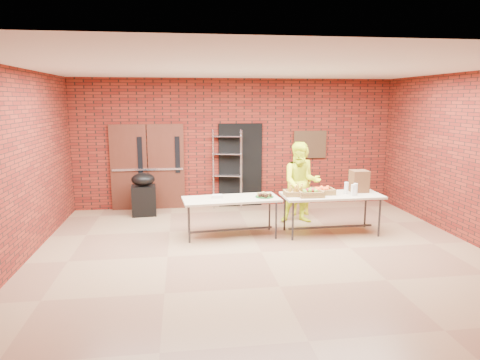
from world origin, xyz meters
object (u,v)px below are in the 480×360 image
Objects in this scene: wire_rack at (227,169)px; volunteer_man at (301,183)px; table_right at (332,198)px; covered_grill at (144,194)px; coffee_dispenser at (359,181)px; table_left at (231,201)px; volunteer_woman at (301,180)px.

volunteer_man is (1.45, -1.56, -0.09)m from wire_rack.
covered_grill reaches higher than table_right.
coffee_dispenser is 1.25m from volunteer_man.
volunteer_man reaches higher than table_left.
volunteer_woman is (1.79, 1.38, 0.11)m from table_left.
volunteer_woman is at bearing 97.71° from table_right.
wire_rack reaches higher than volunteer_man.
volunteer_woman is at bearing -16.36° from wire_rack.
coffee_dispenser is at bearing -25.97° from covered_grill.
coffee_dispenser is at bearing -3.93° from table_left.
volunteer_man is (-1.02, 0.71, -0.14)m from coffee_dispenser.
table_right is at bearing 94.83° from volunteer_woman.
table_right is 4.47× the size of coffee_dispenser.
table_right is (2.02, -0.10, 0.03)m from table_left.
volunteer_man reaches higher than table_right.
volunteer_woman is at bearing 122.75° from coffee_dispenser.
covered_grill is at bearing 167.41° from volunteer_man.
table_right is 1.21× the size of volunteer_woman.
table_left is 1.09× the size of volunteer_man.
volunteer_woman is 0.92× the size of volunteer_man.
covered_grill is 3.66m from volunteer_man.
coffee_dispenser is (0.63, 0.16, 0.29)m from table_right.
table_right is 1.98× the size of covered_grill.
volunteer_man is at bearing 70.90° from volunteer_woman.
coffee_dispenser reaches higher than table_right.
volunteer_woman reaches higher than table_right.
wire_rack is 1.95× the size of covered_grill.
volunteer_man is at bearing 20.05° from table_left.
wire_rack reaches higher than table_right.
coffee_dispenser is at bearing -29.76° from volunteer_man.
table_left is 2.67m from coffee_dispenser.
covered_grill is at bearing 152.26° from table_right.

